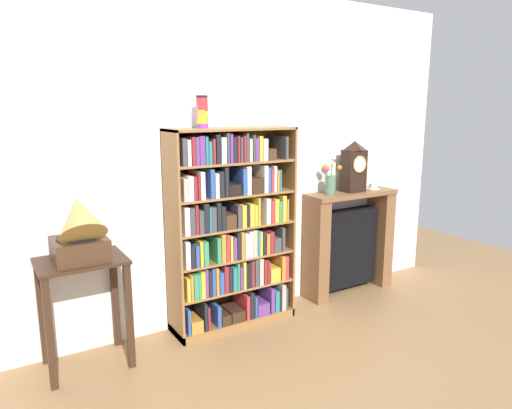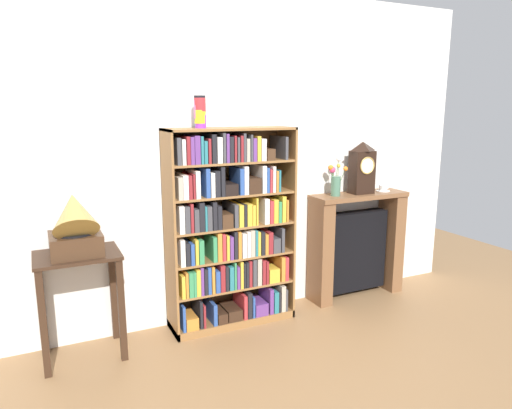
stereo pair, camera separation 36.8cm
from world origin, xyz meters
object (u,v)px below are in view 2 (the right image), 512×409
flower_vase (336,181)px  teacup_with_saucer (383,189)px  mantel_clock (362,168)px  gramophone (75,225)px  cup_stack (200,112)px  bookshelf (229,233)px  fireplace_mantel (355,245)px  side_table_left (79,283)px

flower_vase → teacup_with_saucer: flower_vase is taller
mantel_clock → flower_vase: mantel_clock is taller
gramophone → mantel_clock: (2.39, 0.11, 0.23)m
mantel_clock → gramophone: bearing=-177.3°
cup_stack → flower_vase: 1.34m
cup_stack → gramophone: (-0.91, -0.12, -0.72)m
bookshelf → flower_vase: bookshelf is taller
cup_stack → fireplace_mantel: size_ratio=0.24×
teacup_with_saucer → mantel_clock: bearing=-179.5°
cup_stack → mantel_clock: bearing=-0.1°
bookshelf → teacup_with_saucer: size_ratio=12.09×
cup_stack → flower_vase: size_ratio=0.68×
gramophone → flower_vase: (2.12, 0.12, 0.13)m
side_table_left → flower_vase: bearing=1.9°
mantel_clock → teacup_with_saucer: mantel_clock is taller
cup_stack → fireplace_mantel: bearing=0.8°
bookshelf → mantel_clock: (1.27, 0.03, 0.43)m
bookshelf → side_table_left: size_ratio=2.09×
teacup_with_saucer → cup_stack: bearing=180.0°
side_table_left → mantel_clock: 2.48m
side_table_left → fireplace_mantel: fireplace_mantel is taller
mantel_clock → teacup_with_saucer: size_ratio=3.56×
gramophone → flower_vase: 2.13m
cup_stack → mantel_clock: 1.56m
side_table_left → bookshelf: bearing=2.0°
flower_vase → side_table_left: bearing=-178.1°
fireplace_mantel → gramophone: bearing=-176.7°
bookshelf → gramophone: bookshelf is taller
side_table_left → teacup_with_saucer: teacup_with_saucer is taller
gramophone → mantel_clock: size_ratio=1.09×
side_table_left → mantel_clock: (2.39, 0.06, 0.65)m
gramophone → teacup_with_saucer: 2.65m
teacup_with_saucer → side_table_left: bearing=-178.5°
cup_stack → fireplace_mantel: cup_stack is taller
bookshelf → side_table_left: bookshelf is taller
bookshelf → flower_vase: 1.06m
mantel_clock → teacup_with_saucer: 0.33m
fireplace_mantel → flower_vase: size_ratio=2.81×
fireplace_mantel → mantel_clock: size_ratio=2.09×
side_table_left → flower_vase: 2.19m
fireplace_mantel → mantel_clock: mantel_clock is taller
bookshelf → flower_vase: size_ratio=4.58×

